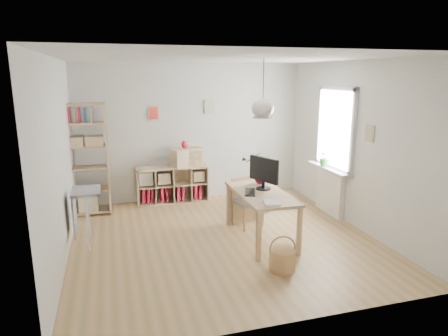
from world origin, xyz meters
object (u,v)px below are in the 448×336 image
object	(u,v)px
cube_shelf	(171,187)
storage_chest	(250,203)
desk	(261,198)
drawer_chest	(187,157)
monitor	(264,171)
tall_bookshelf	(84,155)
chair	(246,199)

from	to	relation	value
cube_shelf	storage_chest	bearing A→B (deg)	-39.51
desk	drawer_chest	bearing A→B (deg)	107.86
desk	monitor	world-z (taller)	monitor
tall_bookshelf	storage_chest	distance (m)	3.08
monitor	drawer_chest	bearing A→B (deg)	88.25
desk	storage_chest	bearing A→B (deg)	77.83
chair	drawer_chest	xyz separation A→B (m)	(-0.68, 1.59, 0.43)
desk	drawer_chest	distance (m)	2.31
storage_chest	monitor	bearing A→B (deg)	-122.77
chair	storage_chest	size ratio (longest dim) A/B	1.03
cube_shelf	chair	distance (m)	1.91
cube_shelf	drawer_chest	xyz separation A→B (m)	(0.32, -0.04, 0.60)
monitor	drawer_chest	world-z (taller)	monitor
tall_bookshelf	desk	bearing A→B (deg)	-37.01
cube_shelf	monitor	distance (m)	2.48
tall_bookshelf	monitor	bearing A→B (deg)	-34.12
monitor	desk	bearing A→B (deg)	-146.77
drawer_chest	chair	bearing A→B (deg)	-89.10
tall_bookshelf	cube_shelf	bearing A→B (deg)	10.19
storage_chest	desk	bearing A→B (deg)	-126.05
cube_shelf	chair	xyz separation A→B (m)	(0.99, -1.63, 0.16)
desk	chair	bearing A→B (deg)	92.76
cube_shelf	drawer_chest	size ratio (longest dim) A/B	2.29
desk	storage_chest	xyz separation A→B (m)	(0.25, 1.18, -0.47)
tall_bookshelf	monitor	xyz separation A→B (m)	(2.68, -1.81, -0.06)
monitor	drawer_chest	size ratio (longest dim) A/B	0.89
monitor	drawer_chest	distance (m)	2.21
desk	drawer_chest	world-z (taller)	drawer_chest
storage_chest	drawer_chest	size ratio (longest dim) A/B	1.29
tall_bookshelf	drawer_chest	distance (m)	1.91
storage_chest	monitor	size ratio (longest dim) A/B	1.44
storage_chest	cube_shelf	bearing A→B (deg)	116.61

